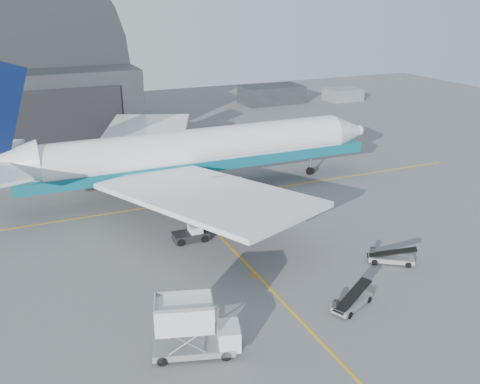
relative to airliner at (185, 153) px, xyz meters
name	(u,v)px	position (x,y,z in m)	size (l,w,h in m)	color
ground	(257,275)	(-0.91, -22.99, -5.28)	(200.00, 200.00, 0.00)	#565659
taxi_lines	(208,223)	(-0.91, -10.32, -5.27)	(80.00, 42.12, 0.02)	orange
distant_bldg_a	(271,103)	(37.09, 49.01, -5.28)	(14.00, 8.00, 4.00)	black
distant_bldg_b	(342,100)	(54.09, 45.01, -5.28)	(8.00, 6.00, 2.80)	gray
airliner	(185,153)	(0.00, 0.00, 0.00)	(53.72, 52.10, 18.85)	white
catering_truck	(192,328)	(-9.90, -31.29, -3.14)	(6.51, 3.91, 4.21)	gray
pushback_tug	(191,235)	(-3.98, -13.60, -4.66)	(3.63, 2.22, 1.64)	black
belt_loader_a	(352,302)	(3.82, -30.83, -4.75)	(4.45, 3.03, 1.70)	gray
belt_loader_b	(391,258)	(11.64, -25.89, -4.75)	(4.27, 3.55, 1.71)	gray
traffic_cone	(253,274)	(-1.28, -22.93, -5.05)	(0.32, 0.32, 0.47)	#FC6207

